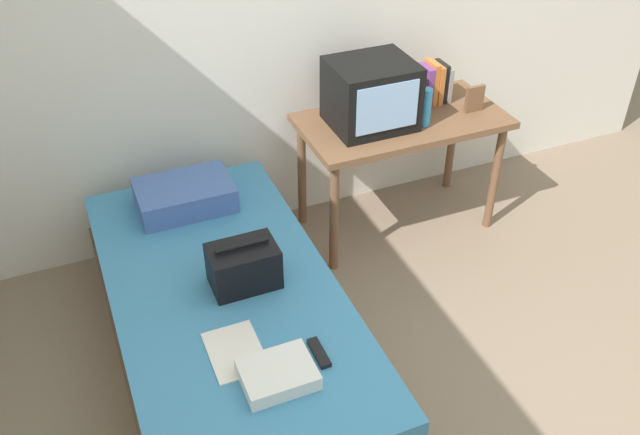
{
  "coord_description": "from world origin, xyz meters",
  "views": [
    {
      "loc": [
        -1.29,
        -1.4,
        2.56
      ],
      "look_at": [
        -0.26,
        1.07,
        0.59
      ],
      "focal_mm": 38.43,
      "sensor_mm": 36.0,
      "label": 1
    }
  ],
  "objects_px": {
    "handbag": "(244,266)",
    "magazine": "(235,351)",
    "tv": "(371,94)",
    "picture_frame": "(475,99)",
    "folded_towel": "(278,374)",
    "book_row": "(435,83)",
    "pillow": "(185,195)",
    "remote_dark": "(319,353)",
    "bed": "(229,330)",
    "desk": "(401,132)",
    "water_bottle": "(426,107)"
  },
  "relations": [
    {
      "from": "bed",
      "to": "tv",
      "type": "height_order",
      "value": "tv"
    },
    {
      "from": "handbag",
      "to": "magazine",
      "type": "xyz_separation_m",
      "value": [
        -0.16,
        -0.38,
        -0.1
      ]
    },
    {
      "from": "picture_frame",
      "to": "remote_dark",
      "type": "bearing_deg",
      "value": -140.89
    },
    {
      "from": "book_row",
      "to": "pillow",
      "type": "relative_size",
      "value": 0.51
    },
    {
      "from": "bed",
      "to": "desk",
      "type": "distance_m",
      "value": 1.52
    },
    {
      "from": "bed",
      "to": "book_row",
      "type": "xyz_separation_m",
      "value": [
        1.53,
        0.85,
        0.6
      ]
    },
    {
      "from": "bed",
      "to": "folded_towel",
      "type": "height_order",
      "value": "folded_towel"
    },
    {
      "from": "handbag",
      "to": "bed",
      "type": "bearing_deg",
      "value": -179.79
    },
    {
      "from": "remote_dark",
      "to": "water_bottle",
      "type": "bearing_deg",
      "value": 45.95
    },
    {
      "from": "bed",
      "to": "picture_frame",
      "type": "bearing_deg",
      "value": 21.16
    },
    {
      "from": "water_bottle",
      "to": "pillow",
      "type": "xyz_separation_m",
      "value": [
        -1.34,
        0.07,
        -0.27
      ]
    },
    {
      "from": "pillow",
      "to": "remote_dark",
      "type": "height_order",
      "value": "pillow"
    },
    {
      "from": "desk",
      "to": "pillow",
      "type": "xyz_separation_m",
      "value": [
        -1.27,
        -0.04,
        -0.07
      ]
    },
    {
      "from": "book_row",
      "to": "picture_frame",
      "type": "bearing_deg",
      "value": -54.25
    },
    {
      "from": "handbag",
      "to": "folded_towel",
      "type": "height_order",
      "value": "handbag"
    },
    {
      "from": "water_bottle",
      "to": "picture_frame",
      "type": "height_order",
      "value": "water_bottle"
    },
    {
      "from": "bed",
      "to": "book_row",
      "type": "height_order",
      "value": "book_row"
    },
    {
      "from": "tv",
      "to": "desk",
      "type": "bearing_deg",
      "value": -2.06
    },
    {
      "from": "bed",
      "to": "book_row",
      "type": "distance_m",
      "value": 1.85
    },
    {
      "from": "pillow",
      "to": "remote_dark",
      "type": "bearing_deg",
      "value": -78.65
    },
    {
      "from": "picture_frame",
      "to": "magazine",
      "type": "distance_m",
      "value": 2.04
    },
    {
      "from": "book_row",
      "to": "pillow",
      "type": "xyz_separation_m",
      "value": [
        -1.53,
        -0.16,
        -0.28
      ]
    },
    {
      "from": "book_row",
      "to": "handbag",
      "type": "bearing_deg",
      "value": -149.32
    },
    {
      "from": "book_row",
      "to": "handbag",
      "type": "height_order",
      "value": "book_row"
    },
    {
      "from": "book_row",
      "to": "picture_frame",
      "type": "xyz_separation_m",
      "value": [
        0.15,
        -0.2,
        -0.04
      ]
    },
    {
      "from": "desk",
      "to": "magazine",
      "type": "bearing_deg",
      "value": -140.17
    },
    {
      "from": "tv",
      "to": "pillow",
      "type": "relative_size",
      "value": 0.91
    },
    {
      "from": "remote_dark",
      "to": "tv",
      "type": "bearing_deg",
      "value": 56.69
    },
    {
      "from": "desk",
      "to": "book_row",
      "type": "distance_m",
      "value": 0.35
    },
    {
      "from": "desk",
      "to": "magazine",
      "type": "distance_m",
      "value": 1.74
    },
    {
      "from": "desk",
      "to": "tv",
      "type": "bearing_deg",
      "value": 177.94
    },
    {
      "from": "handbag",
      "to": "magazine",
      "type": "bearing_deg",
      "value": -113.0
    },
    {
      "from": "pillow",
      "to": "folded_towel",
      "type": "bearing_deg",
      "value": -87.78
    },
    {
      "from": "tv",
      "to": "folded_towel",
      "type": "relative_size",
      "value": 1.57
    },
    {
      "from": "desk",
      "to": "remote_dark",
      "type": "xyz_separation_m",
      "value": [
        -1.03,
        -1.25,
        -0.13
      ]
    },
    {
      "from": "book_row",
      "to": "folded_towel",
      "type": "height_order",
      "value": "book_row"
    },
    {
      "from": "water_bottle",
      "to": "folded_towel",
      "type": "height_order",
      "value": "water_bottle"
    },
    {
      "from": "magazine",
      "to": "tv",
      "type": "bearing_deg",
      "value": 44.69
    },
    {
      "from": "bed",
      "to": "tv",
      "type": "xyz_separation_m",
      "value": [
        1.07,
        0.74,
        0.67
      ]
    },
    {
      "from": "bed",
      "to": "magazine",
      "type": "relative_size",
      "value": 6.9
    },
    {
      "from": "book_row",
      "to": "tv",
      "type": "bearing_deg",
      "value": -166.55
    },
    {
      "from": "tv",
      "to": "book_row",
      "type": "height_order",
      "value": "tv"
    },
    {
      "from": "bed",
      "to": "folded_towel",
      "type": "relative_size",
      "value": 7.14
    },
    {
      "from": "tv",
      "to": "water_bottle",
      "type": "relative_size",
      "value": 2.05
    },
    {
      "from": "picture_frame",
      "to": "water_bottle",
      "type": "bearing_deg",
      "value": -174.76
    },
    {
      "from": "bed",
      "to": "folded_towel",
      "type": "bearing_deg",
      "value": -85.46
    },
    {
      "from": "bed",
      "to": "magazine",
      "type": "bearing_deg",
      "value": -99.58
    },
    {
      "from": "water_bottle",
      "to": "book_row",
      "type": "xyz_separation_m",
      "value": [
        0.19,
        0.23,
        0.01
      ]
    },
    {
      "from": "handbag",
      "to": "folded_towel",
      "type": "distance_m",
      "value": 0.58
    },
    {
      "from": "tv",
      "to": "picture_frame",
      "type": "bearing_deg",
      "value": -8.54
    }
  ]
}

